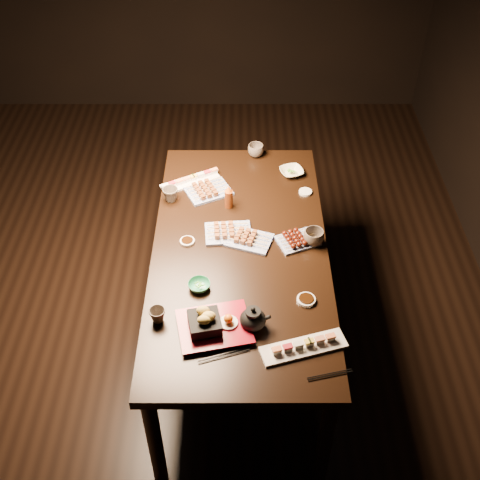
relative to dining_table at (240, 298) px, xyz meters
name	(u,v)px	position (x,y,z in m)	size (l,w,h in m)	color
ground	(179,305)	(-0.39, 0.28, -0.38)	(5.00, 5.00, 0.00)	black
dining_table	(240,298)	(0.00, 0.00, 0.00)	(0.90, 1.80, 0.75)	black
sushi_platter_near	(304,345)	(0.28, -0.63, 0.40)	(0.38, 0.11, 0.05)	white
sushi_platter_far	(190,179)	(-0.29, 0.57, 0.40)	(0.35, 0.10, 0.04)	white
yakitori_plate_center	(228,230)	(-0.06, 0.12, 0.41)	(0.24, 0.18, 0.06)	#828EB6
yakitori_plate_right	(249,237)	(0.05, 0.06, 0.40)	(0.23, 0.16, 0.06)	#828EB6
yakitori_plate_left	(208,188)	(-0.18, 0.47, 0.41)	(0.24, 0.18, 0.06)	#828EB6
tsukune_plate	(298,238)	(0.30, 0.06, 0.40)	(0.21, 0.15, 0.05)	#828EB6
edamame_bowl_green	(199,286)	(-0.20, -0.27, 0.39)	(0.11, 0.11, 0.03)	#2E8E60
edamame_bowl_cream	(291,172)	(0.30, 0.65, 0.39)	(0.13, 0.13, 0.03)	beige
tempura_tray	(214,321)	(-0.11, -0.52, 0.43)	(0.32, 0.26, 0.12)	black
teacup_near_left	(158,315)	(-0.37, -0.47, 0.41)	(0.08, 0.08, 0.07)	#53493F
teacup_mid_right	(314,237)	(0.38, 0.05, 0.42)	(0.11, 0.11, 0.08)	#53493F
teacup_far_left	(171,195)	(-0.39, 0.40, 0.42)	(0.09, 0.09, 0.08)	#53493F
teacup_far_right	(256,150)	(0.10, 0.84, 0.41)	(0.10, 0.10, 0.08)	#53493F
teapot	(253,317)	(0.06, -0.50, 0.43)	(0.14, 0.14, 0.12)	black
condiment_bottle	(229,196)	(-0.06, 0.35, 0.45)	(0.05, 0.05, 0.14)	#662A0D
sauce_dish_west	(187,241)	(-0.27, 0.05, 0.38)	(0.08, 0.08, 0.01)	white
sauce_dish_east	(305,192)	(0.37, 0.47, 0.38)	(0.08, 0.08, 0.01)	white
sauce_dish_se	(306,300)	(0.31, -0.35, 0.38)	(0.09, 0.09, 0.02)	white
sauce_dish_nw	(191,182)	(-0.29, 0.57, 0.38)	(0.08, 0.08, 0.01)	white
chopsticks_near	(224,355)	(-0.07, -0.67, 0.38)	(0.23, 0.02, 0.01)	black
chopsticks_se	(330,375)	(0.38, -0.77, 0.38)	(0.20, 0.02, 0.01)	black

